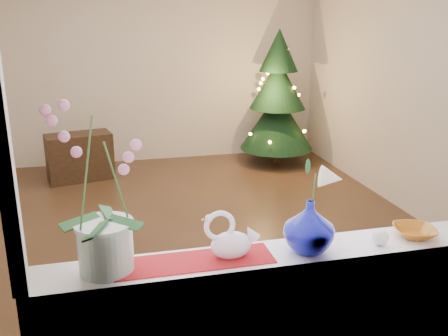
# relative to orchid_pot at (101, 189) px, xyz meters

# --- Properties ---
(ground) EXTENTS (5.00, 5.00, 0.00)m
(ground) POSITION_rel_orchid_pot_xyz_m (0.75, 2.36, -1.28)
(ground) COLOR #392717
(ground) RESTS_ON ground
(wall_back) EXTENTS (4.50, 0.10, 2.70)m
(wall_back) POSITION_rel_orchid_pot_xyz_m (0.75, 4.86, 0.07)
(wall_back) COLOR beige
(wall_back) RESTS_ON ground
(wall_front) EXTENTS (4.50, 0.10, 2.70)m
(wall_front) POSITION_rel_orchid_pot_xyz_m (0.75, -0.14, 0.07)
(wall_front) COLOR beige
(wall_front) RESTS_ON ground
(wall_right) EXTENTS (0.10, 5.00, 2.70)m
(wall_right) POSITION_rel_orchid_pot_xyz_m (3.00, 2.36, 0.07)
(wall_right) COLOR beige
(wall_right) RESTS_ON ground
(windowsill) EXTENTS (2.20, 0.26, 0.04)m
(windowsill) POSITION_rel_orchid_pot_xyz_m (0.75, -0.01, -0.38)
(windowsill) COLOR white
(windowsill) RESTS_ON window_apron
(window_frame) EXTENTS (2.22, 0.06, 1.60)m
(window_frame) POSITION_rel_orchid_pot_xyz_m (0.75, -0.11, 0.42)
(window_frame) COLOR white
(window_frame) RESTS_ON windowsill
(runner) EXTENTS (0.70, 0.20, 0.01)m
(runner) POSITION_rel_orchid_pot_xyz_m (0.37, -0.01, -0.36)
(runner) COLOR maroon
(runner) RESTS_ON windowsill
(orchid_pot) EXTENTS (0.32, 0.32, 0.73)m
(orchid_pot) POSITION_rel_orchid_pot_xyz_m (0.00, 0.00, 0.00)
(orchid_pot) COLOR white
(orchid_pot) RESTS_ON windowsill
(swan) EXTENTS (0.27, 0.15, 0.21)m
(swan) POSITION_rel_orchid_pot_xyz_m (0.54, -0.01, -0.26)
(swan) COLOR white
(swan) RESTS_ON windowsill
(blue_vase) EXTENTS (0.31, 0.31, 0.28)m
(blue_vase) POSITION_rel_orchid_pot_xyz_m (0.90, -0.03, -0.22)
(blue_vase) COLOR #070B75
(blue_vase) RESTS_ON windowsill
(lily) EXTENTS (0.15, 0.09, 0.21)m
(lily) POSITION_rel_orchid_pot_xyz_m (0.90, -0.03, 0.02)
(lily) COLOR beige
(lily) RESTS_ON blue_vase
(paperweight) EXTENTS (0.08, 0.08, 0.08)m
(paperweight) POSITION_rel_orchid_pot_xyz_m (1.25, -0.06, -0.33)
(paperweight) COLOR silver
(paperweight) RESTS_ON windowsill
(amber_dish) EXTENTS (0.21, 0.21, 0.04)m
(amber_dish) POSITION_rel_orchid_pot_xyz_m (1.46, -0.01, -0.34)
(amber_dish) COLOR #975312
(amber_dish) RESTS_ON windowsill
(xmas_tree) EXTENTS (1.14, 1.14, 1.79)m
(xmas_tree) POSITION_rel_orchid_pot_xyz_m (2.30, 4.29, -0.39)
(xmas_tree) COLOR black
(xmas_tree) RESTS_ON ground
(side_table) EXTENTS (0.83, 0.54, 0.57)m
(side_table) POSITION_rel_orchid_pot_xyz_m (-0.29, 4.17, -1.00)
(side_table) COLOR black
(side_table) RESTS_ON ground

